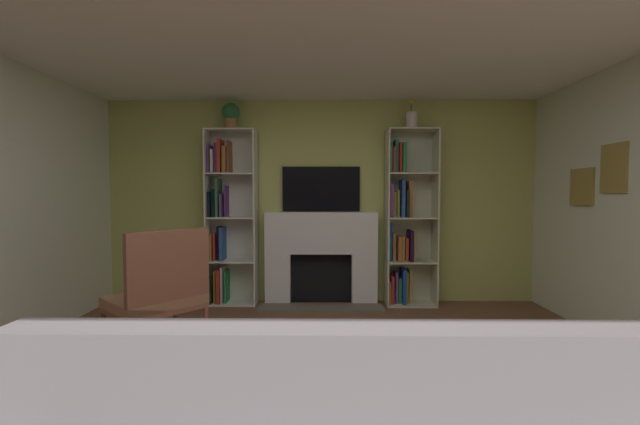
# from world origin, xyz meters

# --- Properties ---
(wall_back_accent) EXTENTS (5.40, 0.06, 2.50)m
(wall_back_accent) POSITION_xyz_m (0.00, 2.76, 1.25)
(wall_back_accent) COLOR #BABF65
(wall_back_accent) RESTS_ON ground_plane
(fireplace) EXTENTS (1.46, 0.52, 1.12)m
(fireplace) POSITION_xyz_m (0.00, 2.61, 0.60)
(fireplace) COLOR white
(fireplace) RESTS_ON ground_plane
(tv) EXTENTS (0.95, 0.06, 0.55)m
(tv) POSITION_xyz_m (0.00, 2.70, 1.41)
(tv) COLOR black
(tv) RESTS_ON fireplace
(bookshelf_left) EXTENTS (0.60, 0.29, 2.12)m
(bookshelf_left) POSITION_xyz_m (-1.16, 2.62, 1.04)
(bookshelf_left) COLOR silver
(bookshelf_left) RESTS_ON ground_plane
(bookshelf_right) EXTENTS (0.60, 0.33, 2.12)m
(bookshelf_right) POSITION_xyz_m (1.02, 2.61, 1.00)
(bookshelf_right) COLOR beige
(bookshelf_right) RESTS_ON ground_plane
(potted_plant) EXTENTS (0.21, 0.21, 0.32)m
(potted_plant) POSITION_xyz_m (-1.08, 2.58, 2.30)
(potted_plant) COLOR #AF7544
(potted_plant) RESTS_ON bookshelf_left
(vase_with_flowers) EXTENTS (0.14, 0.14, 0.36)m
(vase_with_flowers) POSITION_xyz_m (1.08, 2.58, 2.23)
(vase_with_flowers) COLOR silver
(vase_with_flowers) RESTS_ON bookshelf_right
(armchair) EXTENTS (0.88, 0.89, 1.06)m
(armchair) POSITION_xyz_m (-1.33, 1.02, 0.53)
(armchair) COLOR brown
(armchair) RESTS_ON ground_plane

